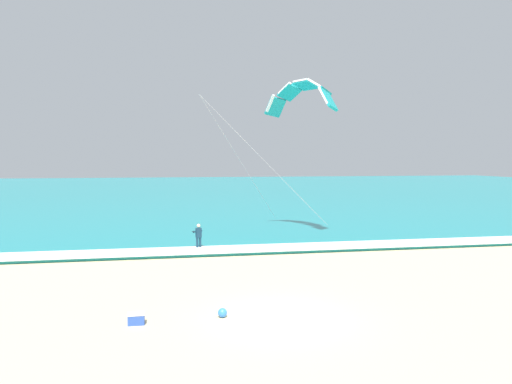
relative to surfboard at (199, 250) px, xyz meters
The scene contains 8 objects.
ground_plane 13.29m from the surfboard, 81.14° to the right, with size 200.00×200.00×0.00m, color beige.
sea 58.13m from the surfboard, 87.98° to the left, with size 200.00×120.00×0.20m, color teal.
surf_foam 2.25m from the surfboard, 23.89° to the right, with size 200.00×2.47×0.04m, color white.
surfboard is the anchor object (origin of this frame).
kitesurfer 0.91m from the surfboard, 110.44° to the left, with size 0.64×0.63×1.69m.
kite_primary 13.47m from the surfboard, 27.40° to the left, with size 9.41×6.62×10.16m.
cooler_box 13.21m from the surfboard, 102.92° to the right, with size 0.58×0.38×0.40m.
beach_ball 12.69m from the surfboard, 89.79° to the right, with size 0.34×0.34×0.34m, color #337FE5.
Camera 1 is at (-3.86, -16.30, 5.67)m, focal length 33.53 mm.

